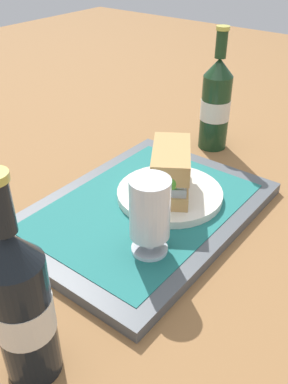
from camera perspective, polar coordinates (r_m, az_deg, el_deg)
The scene contains 8 objects.
ground_plane at distance 0.76m, azimuth 0.00°, elevation -3.17°, with size 3.00×3.00×0.00m, color olive.
tray at distance 0.75m, azimuth 0.00°, elevation -2.56°, with size 0.44×0.32×0.02m, color #4C5156.
placemat at distance 0.75m, azimuth 0.00°, elevation -1.89°, with size 0.38×0.27×0.00m, color #1E6B66.
plate at distance 0.77m, azimuth 3.48°, elevation -0.25°, with size 0.19×0.19×0.01m, color silver.
sandwich at distance 0.74m, azimuth 3.60°, elevation 2.87°, with size 0.14×0.12×0.08m.
beer_glass at distance 0.61m, azimuth 0.79°, elevation -2.88°, with size 0.06×0.06×0.12m.
beer_bottle at distance 0.48m, azimuth -16.08°, elevation -14.43°, with size 0.07×0.07×0.27m.
second_bottle at distance 0.96m, azimuth 9.62°, elevation 11.68°, with size 0.07×0.07×0.27m.
Camera 1 is at (0.48, 0.38, 0.45)m, focal length 39.67 mm.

